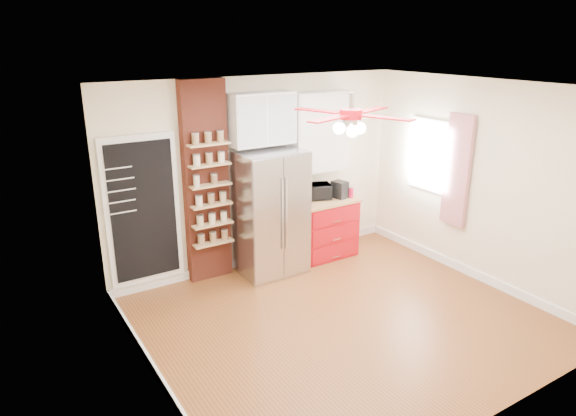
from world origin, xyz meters
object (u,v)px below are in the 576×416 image
red_cabinet (324,227)px  ceiling_fan (351,115)px  toaster_oven (317,191)px  coffee_maker (340,190)px  fridge (270,213)px  pantry_jar_oats (196,181)px  canister_left (351,192)px

red_cabinet → ceiling_fan: (-0.92, -1.68, 1.97)m
toaster_oven → coffee_maker: size_ratio=1.61×
ceiling_fan → toaster_oven: ceiling_fan is taller
fridge → red_cabinet: (0.97, 0.05, -0.42)m
ceiling_fan → pantry_jar_oats: ceiling_fan is taller
toaster_oven → coffee_maker: bearing=-6.1°
fridge → pantry_jar_oats: (-1.00, 0.12, 0.57)m
ceiling_fan → canister_left: 2.47m
red_cabinet → coffee_maker: (0.22, -0.08, 0.57)m
fridge → red_cabinet: fridge is taller
red_cabinet → toaster_oven: size_ratio=2.31×
coffee_maker → canister_left: size_ratio=1.63×
red_cabinet → coffee_maker: coffee_maker is taller
red_cabinet → ceiling_fan: size_ratio=0.67×
fridge → toaster_oven: (0.87, 0.12, 0.14)m
red_cabinet → pantry_jar_oats: pantry_jar_oats is taller
red_cabinet → coffee_maker: 0.62m
ceiling_fan → coffee_maker: 2.41m
pantry_jar_oats → fridge: bearing=-6.9°
red_cabinet → pantry_jar_oats: bearing=177.9°
fridge → coffee_maker: 1.20m
red_cabinet → ceiling_fan: bearing=-118.7°
ceiling_fan → canister_left: ceiling_fan is taller
red_cabinet → pantry_jar_oats: size_ratio=6.59×
toaster_oven → coffee_maker: coffee_maker is taller
pantry_jar_oats → coffee_maker: bearing=-3.8°
canister_left → pantry_jar_oats: size_ratio=1.09×
ceiling_fan → red_cabinet: bearing=61.3°
red_cabinet → fridge: bearing=-177.0°
canister_left → fridge: bearing=175.7°
fridge → toaster_oven: 0.89m
fridge → canister_left: (1.34, -0.10, 0.10)m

